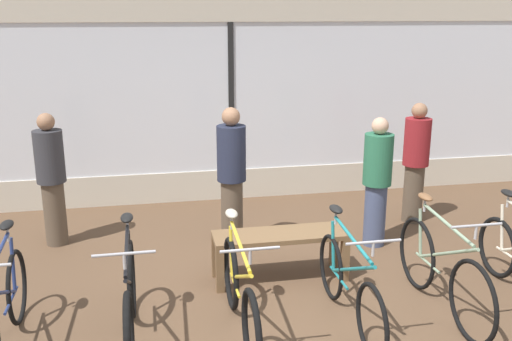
{
  "coord_description": "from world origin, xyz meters",
  "views": [
    {
      "loc": [
        -1.24,
        -4.67,
        2.75
      ],
      "look_at": [
        0.0,
        1.61,
        0.95
      ],
      "focal_mm": 40.0,
      "sensor_mm": 36.0,
      "label": 1
    }
  ],
  "objects_px": {
    "bicycle_right": "(441,271)",
    "display_bench": "(280,242)",
    "customer_near_rack": "(232,175)",
    "bicycle_center_left": "(240,295)",
    "bicycle_center_right": "(349,285)",
    "bicycle_left": "(130,302)",
    "customer_mid_floor": "(377,180)",
    "bicycle_far_left": "(3,311)",
    "customer_near_bench": "(416,161)",
    "customer_by_window": "(51,177)"
  },
  "relations": [
    {
      "from": "bicycle_right",
      "to": "display_bench",
      "type": "relative_size",
      "value": 1.26
    },
    {
      "from": "bicycle_right",
      "to": "customer_near_rack",
      "type": "bearing_deg",
      "value": 131.28
    },
    {
      "from": "bicycle_center_left",
      "to": "bicycle_center_right",
      "type": "bearing_deg",
      "value": 0.69
    },
    {
      "from": "bicycle_left",
      "to": "customer_mid_floor",
      "type": "relative_size",
      "value": 1.11
    },
    {
      "from": "customer_mid_floor",
      "to": "bicycle_left",
      "type": "bearing_deg",
      "value": -150.25
    },
    {
      "from": "bicycle_left",
      "to": "bicycle_center_right",
      "type": "height_order",
      "value": "bicycle_left"
    },
    {
      "from": "bicycle_far_left",
      "to": "bicycle_right",
      "type": "distance_m",
      "value": 3.87
    },
    {
      "from": "bicycle_center_left",
      "to": "customer_near_bench",
      "type": "bearing_deg",
      "value": 40.39
    },
    {
      "from": "display_bench",
      "to": "customer_mid_floor",
      "type": "xyz_separation_m",
      "value": [
        1.34,
        0.67,
        0.4
      ]
    },
    {
      "from": "customer_near_rack",
      "to": "customer_mid_floor",
      "type": "distance_m",
      "value": 1.72
    },
    {
      "from": "bicycle_left",
      "to": "customer_by_window",
      "type": "relative_size",
      "value": 1.08
    },
    {
      "from": "bicycle_right",
      "to": "customer_by_window",
      "type": "distance_m",
      "value": 4.49
    },
    {
      "from": "customer_near_rack",
      "to": "customer_mid_floor",
      "type": "xyz_separation_m",
      "value": [
        1.69,
        -0.3,
        -0.07
      ]
    },
    {
      "from": "bicycle_far_left",
      "to": "bicycle_left",
      "type": "bearing_deg",
      "value": -3.19
    },
    {
      "from": "bicycle_center_left",
      "to": "customer_near_bench",
      "type": "distance_m",
      "value": 3.64
    },
    {
      "from": "customer_near_rack",
      "to": "customer_by_window",
      "type": "distance_m",
      "value": 2.15
    },
    {
      "from": "display_bench",
      "to": "customer_near_rack",
      "type": "relative_size",
      "value": 0.83
    },
    {
      "from": "bicycle_center_left",
      "to": "bicycle_center_right",
      "type": "distance_m",
      "value": 0.99
    },
    {
      "from": "bicycle_center_right",
      "to": "display_bench",
      "type": "height_order",
      "value": "bicycle_center_right"
    },
    {
      "from": "bicycle_right",
      "to": "customer_near_bench",
      "type": "relative_size",
      "value": 1.09
    },
    {
      "from": "customer_mid_floor",
      "to": "customer_near_bench",
      "type": "bearing_deg",
      "value": 38.93
    },
    {
      "from": "bicycle_far_left",
      "to": "customer_by_window",
      "type": "distance_m",
      "value": 2.39
    },
    {
      "from": "customer_near_rack",
      "to": "customer_near_bench",
      "type": "bearing_deg",
      "value": 8.12
    },
    {
      "from": "customer_near_rack",
      "to": "bicycle_center_left",
      "type": "bearing_deg",
      "value": -96.86
    },
    {
      "from": "bicycle_center_left",
      "to": "customer_near_rack",
      "type": "distance_m",
      "value": 2.06
    },
    {
      "from": "bicycle_right",
      "to": "display_bench",
      "type": "distance_m",
      "value": 1.63
    },
    {
      "from": "display_bench",
      "to": "customer_mid_floor",
      "type": "bearing_deg",
      "value": 26.7
    },
    {
      "from": "display_bench",
      "to": "customer_near_rack",
      "type": "bearing_deg",
      "value": 110.06
    },
    {
      "from": "bicycle_center_right",
      "to": "customer_near_rack",
      "type": "distance_m",
      "value": 2.17
    },
    {
      "from": "bicycle_far_left",
      "to": "customer_near_bench",
      "type": "distance_m",
      "value": 5.22
    },
    {
      "from": "customer_mid_floor",
      "to": "display_bench",
      "type": "bearing_deg",
      "value": -153.3
    },
    {
      "from": "bicycle_left",
      "to": "bicycle_center_left",
      "type": "bearing_deg",
      "value": -2.69
    },
    {
      "from": "bicycle_center_right",
      "to": "display_bench",
      "type": "bearing_deg",
      "value": 111.89
    },
    {
      "from": "bicycle_center_left",
      "to": "customer_by_window",
      "type": "xyz_separation_m",
      "value": [
        -1.86,
        2.45,
        0.46
      ]
    },
    {
      "from": "customer_by_window",
      "to": "customer_mid_floor",
      "type": "relative_size",
      "value": 1.03
    },
    {
      "from": "bicycle_left",
      "to": "bicycle_center_right",
      "type": "distance_m",
      "value": 1.92
    },
    {
      "from": "bicycle_far_left",
      "to": "customer_near_rack",
      "type": "distance_m",
      "value": 2.92
    },
    {
      "from": "customer_by_window",
      "to": "bicycle_left",
      "type": "bearing_deg",
      "value": -68.92
    },
    {
      "from": "bicycle_center_right",
      "to": "customer_near_bench",
      "type": "xyz_separation_m",
      "value": [
        1.76,
        2.33,
        0.47
      ]
    },
    {
      "from": "display_bench",
      "to": "customer_near_rack",
      "type": "distance_m",
      "value": 1.14
    },
    {
      "from": "customer_near_rack",
      "to": "customer_by_window",
      "type": "xyz_separation_m",
      "value": [
        -2.09,
        0.47,
        -0.04
      ]
    },
    {
      "from": "bicycle_far_left",
      "to": "customer_near_bench",
      "type": "bearing_deg",
      "value": 25.5
    },
    {
      "from": "customer_near_rack",
      "to": "customer_near_bench",
      "type": "xyz_separation_m",
      "value": [
        2.51,
        0.36,
        -0.05
      ]
    },
    {
      "from": "bicycle_far_left",
      "to": "bicycle_right",
      "type": "relative_size",
      "value": 1.0
    },
    {
      "from": "display_bench",
      "to": "customer_mid_floor",
      "type": "distance_m",
      "value": 1.55
    },
    {
      "from": "bicycle_left",
      "to": "customer_near_bench",
      "type": "height_order",
      "value": "customer_near_bench"
    },
    {
      "from": "bicycle_left",
      "to": "customer_near_rack",
      "type": "bearing_deg",
      "value": 58.94
    },
    {
      "from": "bicycle_left",
      "to": "customer_by_window",
      "type": "height_order",
      "value": "customer_by_window"
    },
    {
      "from": "bicycle_left",
      "to": "customer_by_window",
      "type": "bearing_deg",
      "value": 111.08
    },
    {
      "from": "bicycle_left",
      "to": "customer_near_bench",
      "type": "distance_m",
      "value": 4.36
    }
  ]
}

